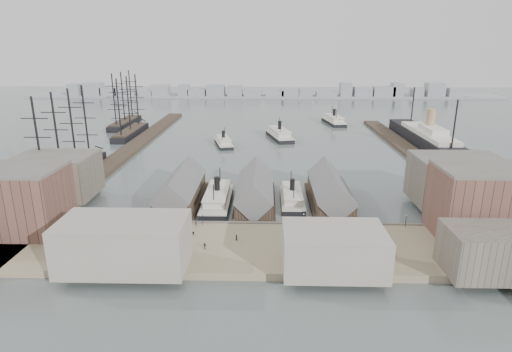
{
  "coord_description": "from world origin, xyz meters",
  "views": [
    {
      "loc": [
        3.91,
        -124.08,
        53.53
      ],
      "look_at": [
        0.0,
        30.0,
        6.0
      ],
      "focal_mm": 30.0,
      "sensor_mm": 36.0,
      "label": 1
    }
  ],
  "objects_px": {
    "tram": "(366,237)",
    "horse_cart_left": "(119,234)",
    "horse_cart_right": "(322,242)",
    "ferry_docked_west": "(217,198)",
    "horse_cart_center": "(188,234)",
    "ocean_steamer": "(428,139)"
  },
  "relations": [
    {
      "from": "ocean_steamer",
      "to": "horse_cart_center",
      "type": "distance_m",
      "value": 163.82
    },
    {
      "from": "ferry_docked_west",
      "to": "ocean_steamer",
      "type": "relative_size",
      "value": 0.29
    },
    {
      "from": "tram",
      "to": "horse_cart_left",
      "type": "xyz_separation_m",
      "value": [
        -68.29,
        2.62,
        -1.15
      ]
    },
    {
      "from": "ferry_docked_west",
      "to": "ocean_steamer",
      "type": "xyz_separation_m",
      "value": [
        105.0,
        91.9,
        1.89
      ]
    },
    {
      "from": "tram",
      "to": "ferry_docked_west",
      "type": "bearing_deg",
      "value": 142.1
    },
    {
      "from": "ocean_steamer",
      "to": "horse_cart_center",
      "type": "xyz_separation_m",
      "value": [
        -109.88,
        -121.5,
        -1.66
      ]
    },
    {
      "from": "ferry_docked_west",
      "to": "horse_cart_center",
      "type": "bearing_deg",
      "value": -99.36
    },
    {
      "from": "horse_cart_center",
      "to": "ocean_steamer",
      "type": "bearing_deg",
      "value": -29.21
    },
    {
      "from": "ocean_steamer",
      "to": "horse_cart_left",
      "type": "bearing_deg",
      "value": -136.61
    },
    {
      "from": "horse_cart_left",
      "to": "horse_cart_center",
      "type": "relative_size",
      "value": 1.0
    },
    {
      "from": "ocean_steamer",
      "to": "ferry_docked_west",
      "type": "bearing_deg",
      "value": -138.81
    },
    {
      "from": "ferry_docked_west",
      "to": "horse_cart_left",
      "type": "xyz_separation_m",
      "value": [
        -24.33,
        -30.37,
        0.31
      ]
    },
    {
      "from": "ferry_docked_west",
      "to": "horse_cart_right",
      "type": "bearing_deg",
      "value": -46.46
    },
    {
      "from": "ferry_docked_west",
      "to": "horse_cart_right",
      "type": "relative_size",
      "value": 6.42
    },
    {
      "from": "horse_cart_left",
      "to": "horse_cart_center",
      "type": "bearing_deg",
      "value": -69.31
    },
    {
      "from": "ferry_docked_west",
      "to": "horse_cart_center",
      "type": "xyz_separation_m",
      "value": [
        -4.88,
        -29.6,
        0.23
      ]
    },
    {
      "from": "tram",
      "to": "horse_cart_right",
      "type": "height_order",
      "value": "tram"
    },
    {
      "from": "ferry_docked_west",
      "to": "horse_cart_right",
      "type": "xyz_separation_m",
      "value": [
        31.99,
        -33.66,
        0.22
      ]
    },
    {
      "from": "ocean_steamer",
      "to": "horse_cart_right",
      "type": "xyz_separation_m",
      "value": [
        -73.01,
        -125.56,
        -1.67
      ]
    },
    {
      "from": "horse_cart_left",
      "to": "tram",
      "type": "bearing_deg",
      "value": -73.8
    },
    {
      "from": "tram",
      "to": "horse_cart_center",
      "type": "height_order",
      "value": "tram"
    },
    {
      "from": "horse_cart_left",
      "to": "horse_cart_right",
      "type": "xyz_separation_m",
      "value": [
        56.32,
        -3.29,
        -0.09
      ]
    }
  ]
}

